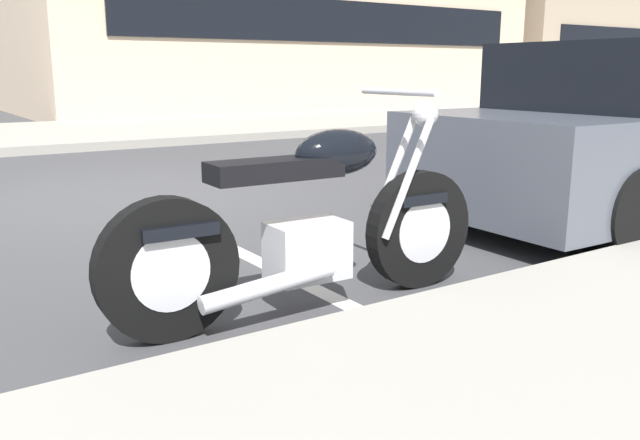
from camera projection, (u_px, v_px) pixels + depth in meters
The scene contains 4 objects.
ground_plane at pixel (126, 197), 6.62m from camera, with size 260.00×260.00×0.00m, color #3D3D3F.
sidewalk_far_curb at pixel (480, 113), 18.38m from camera, with size 120.00×5.00×0.14m, color gray.
parking_stall_stripe at pixel (313, 288), 3.84m from camera, with size 0.12×2.20×0.01m, color silver.
parked_motorcycle at pixel (311, 227), 3.42m from camera, with size 2.18×0.62×1.14m.
Camera 1 is at (-1.99, -6.49, 1.23)m, focal length 37.24 mm.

